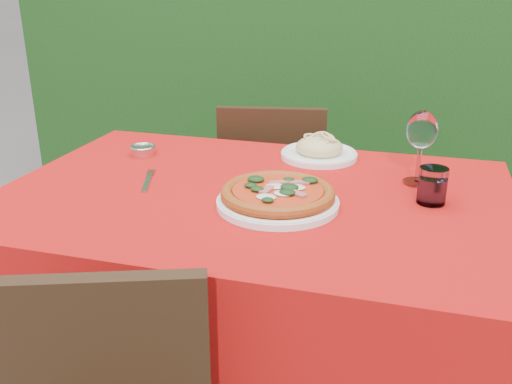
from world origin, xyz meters
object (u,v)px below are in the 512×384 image
(pasta_plate, at_px, (319,150))
(steel_ramekin, at_px, (143,151))
(pizza_plate, at_px, (278,196))
(wine_glass, at_px, (422,133))
(water_glass, at_px, (432,187))
(chair_far, at_px, (272,195))
(fork, at_px, (147,182))

(pasta_plate, bearing_deg, steel_ramekin, -166.60)
(pizza_plate, relative_size, wine_glass, 1.54)
(pasta_plate, xyz_separation_m, wine_glass, (0.28, -0.15, 0.11))
(pasta_plate, height_order, water_glass, water_glass)
(wine_glass, bearing_deg, pasta_plate, 152.65)
(pizza_plate, distance_m, pasta_plate, 0.40)
(pizza_plate, relative_size, water_glass, 3.35)
(chair_far, height_order, pizza_plate, chair_far)
(fork, bearing_deg, steel_ramekin, 99.52)
(pizza_plate, height_order, water_glass, water_glass)
(chair_far, distance_m, pasta_plate, 0.50)
(water_glass, bearing_deg, chair_far, 131.57)
(chair_far, bearing_deg, pizza_plate, 94.49)
(chair_far, distance_m, fork, 0.75)
(water_glass, xyz_separation_m, wine_glass, (-0.04, 0.13, 0.09))
(wine_glass, xyz_separation_m, fork, (-0.67, -0.19, -0.13))
(water_glass, bearing_deg, pizza_plate, -160.92)
(pizza_plate, xyz_separation_m, water_glass, (0.34, 0.12, 0.02))
(pizza_plate, relative_size, pasta_plate, 1.32)
(pizza_plate, distance_m, wine_glass, 0.41)
(wine_glass, distance_m, fork, 0.71)
(pizza_plate, bearing_deg, fork, 171.54)
(wine_glass, bearing_deg, water_glass, -74.63)
(pasta_plate, height_order, fork, pasta_plate)
(pasta_plate, relative_size, water_glass, 2.54)
(pasta_plate, relative_size, wine_glass, 1.17)
(pizza_plate, height_order, pasta_plate, pasta_plate)
(pasta_plate, distance_m, fork, 0.52)
(pizza_plate, bearing_deg, chair_far, 105.35)
(wine_glass, bearing_deg, steel_ramekin, 178.21)
(pasta_plate, bearing_deg, water_glass, -40.94)
(steel_ramekin, bearing_deg, fork, -61.12)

